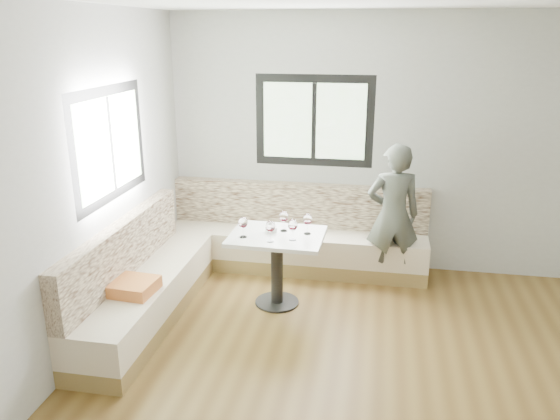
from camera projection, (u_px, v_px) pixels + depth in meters
name	position (u px, v px, depth m)	size (l,w,h in m)	color
room	(391.00, 216.00, 3.64)	(5.01, 5.01, 2.81)	brown
banquette	(236.00, 258.00, 5.68)	(2.90, 2.80, 0.95)	olive
table	(277.00, 252.00, 5.28)	(0.91, 0.71, 0.73)	black
person	(393.00, 215.00, 5.67)	(0.56, 0.36, 1.52)	#4A4F47
olive_ramekin	(271.00, 229.00, 5.30)	(0.11, 0.11, 0.05)	white
wine_glass_a	(243.00, 223.00, 5.11)	(0.09, 0.09, 0.20)	white
wine_glass_b	(270.00, 227.00, 5.01)	(0.09, 0.09, 0.20)	white
wine_glass_c	(293.00, 226.00, 5.05)	(0.09, 0.09, 0.20)	white
wine_glass_d	(284.00, 217.00, 5.27)	(0.09, 0.09, 0.20)	white
wine_glass_e	(308.00, 220.00, 5.19)	(0.09, 0.09, 0.20)	white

